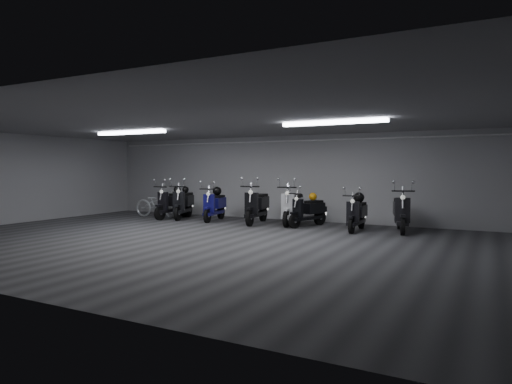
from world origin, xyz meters
The scene contains 21 objects.
floor centered at (0.00, 0.00, -0.01)m, with size 14.00×10.00×0.01m, color #353537.
ceiling centered at (0.00, 0.00, 2.80)m, with size 14.00×10.00×0.01m, color gray.
back_wall centered at (0.00, 5.00, 1.40)m, with size 14.00×0.01×2.80m, color #A6A6A8.
left_wall centered at (-7.00, 0.00, 1.40)m, with size 0.01×10.00×2.80m, color #A6A6A8.
fluor_strip_left centered at (-3.00, 1.00, 2.74)m, with size 2.40×0.18×0.08m, color white.
fluor_strip_right centered at (3.00, 1.00, 2.74)m, with size 2.40×0.18×0.08m, color white.
conduit centered at (0.00, 4.92, 2.62)m, with size 0.05×0.05×13.60m, color white.
scooter_0 centered at (-3.51, 3.49, 0.69)m, with size 0.62×1.85×1.38m, color black, non-canonical shape.
scooter_3 centered at (-3.13, 3.61, 0.70)m, with size 0.63×1.89×1.40m, color black, non-canonical shape.
scooter_4 centered at (-1.85, 3.58, 0.66)m, with size 0.59×1.78×1.33m, color navy, non-canonical shape.
scooter_5 centered at (-0.28, 3.56, 0.73)m, with size 0.66×1.97×1.47m, color black, non-canonical shape.
scooter_6 centered at (0.80, 3.84, 0.72)m, with size 0.65×1.95×1.45m, color silver, non-canonical shape.
scooter_7 centered at (1.37, 3.63, 0.62)m, with size 0.55×1.66×1.23m, color black, non-canonical shape.
scooter_8 centered at (2.91, 3.38, 0.62)m, with size 0.55×1.66×1.24m, color black, non-canonical shape.
scooter_9 centered at (4.01, 3.78, 0.71)m, with size 0.63×1.90×1.41m, color black, non-canonical shape.
bicycle centered at (-4.21, 3.57, 0.58)m, with size 0.64×1.80×1.17m, color silver.
helmet_0 centered at (2.90, 3.61, 0.91)m, with size 0.29×0.29×0.29m, color black.
helmet_1 centered at (-1.90, 3.82, 0.97)m, with size 0.29×0.29×0.29m, color black.
helmet_2 centered at (-3.50, 3.75, 0.98)m, with size 0.25×0.25×0.25m, color black.
helmet_3 centered at (-3.22, 3.85, 0.98)m, with size 0.23×0.23×0.23m, color black.
helmet_4 centered at (1.45, 3.85, 0.88)m, with size 0.23×0.23×0.23m, color orange.
Camera 1 is at (6.19, -8.73, 1.72)m, focal length 31.57 mm.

